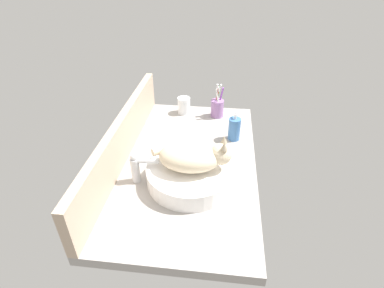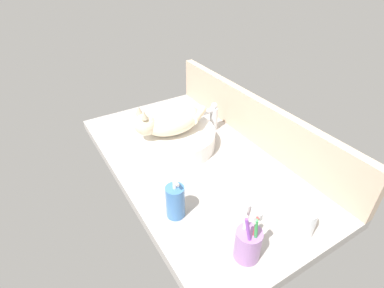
{
  "view_description": "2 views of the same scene",
  "coord_description": "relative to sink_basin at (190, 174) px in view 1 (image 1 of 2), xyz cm",
  "views": [
    {
      "loc": [
        -108.78,
        -14.92,
        82.34
      ],
      "look_at": [
        -0.04,
        -2.25,
        9.26
      ],
      "focal_mm": 28.0,
      "sensor_mm": 36.0,
      "label": 1
    },
    {
      "loc": [
        80.66,
        -51.23,
        73.36
      ],
      "look_at": [
        1.13,
        -2.94,
        9.52
      ],
      "focal_mm": 28.0,
      "sensor_mm": 36.0,
      "label": 2
    }
  ],
  "objects": [
    {
      "name": "backsplash_panel",
      "position": [
        14.17,
        32.47,
        6.19
      ],
      "size": [
        110.31,
        3.6,
        19.8
      ],
      "primitive_type": "cube",
      "color": "tan",
      "rests_on": "ground_plane"
    },
    {
      "name": "ground_plane",
      "position": [
        14.17,
        3.26,
        -5.71
      ],
      "size": [
        110.31,
        62.03,
        4.0
      ],
      "primitive_type": "cube",
      "color": "#9E9993"
    },
    {
      "name": "faucet",
      "position": [
        -1.97,
        21.32,
        3.59
      ],
      "size": [
        3.82,
        11.86,
        13.6
      ],
      "color": "silver",
      "rests_on": "ground_plane"
    },
    {
      "name": "soap_dispenser",
      "position": [
        35.08,
        -17.78,
        2.16
      ],
      "size": [
        5.98,
        5.98,
        14.81
      ],
      "color": "#3F72B2",
      "rests_on": "ground_plane"
    },
    {
      "name": "cat",
      "position": [
        0.15,
        -1.36,
        9.47
      ],
      "size": [
        18.28,
        32.41,
        14.0
      ],
      "color": "beige",
      "rests_on": "sink_basin"
    },
    {
      "name": "sink_basin",
      "position": [
        0.0,
        0.0,
        0.0
      ],
      "size": [
        35.91,
        35.91,
        7.43
      ],
      "primitive_type": "cylinder",
      "color": "white",
      "rests_on": "ground_plane"
    },
    {
      "name": "toothbrush_cup",
      "position": [
        58.74,
        -8.26,
        1.75
      ],
      "size": [
        7.25,
        7.25,
        18.71
      ],
      "color": "#996BA8",
      "rests_on": "ground_plane"
    },
    {
      "name": "water_glass",
      "position": [
        60.58,
        11.14,
        0.31
      ],
      "size": [
        7.32,
        7.32,
        9.34
      ],
      "color": "white",
      "rests_on": "ground_plane"
    }
  ]
}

